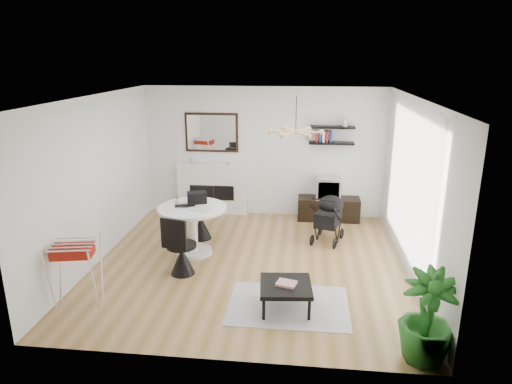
# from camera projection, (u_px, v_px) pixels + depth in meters

# --- Properties ---
(floor) EXTENTS (5.00, 5.00, 0.00)m
(floor) POSITION_uv_depth(u_px,v_px,m) (249.00, 263.00, 7.52)
(floor) COLOR olive
(floor) RESTS_ON ground
(ceiling) EXTENTS (5.00, 5.00, 0.00)m
(ceiling) POSITION_uv_depth(u_px,v_px,m) (249.00, 97.00, 6.74)
(ceiling) COLOR white
(ceiling) RESTS_ON wall_back
(wall_back) EXTENTS (5.00, 0.00, 5.00)m
(wall_back) POSITION_uv_depth(u_px,v_px,m) (264.00, 152.00, 9.51)
(wall_back) COLOR white
(wall_back) RESTS_ON floor
(wall_left) EXTENTS (0.00, 5.00, 5.00)m
(wall_left) POSITION_uv_depth(u_px,v_px,m) (96.00, 180.00, 7.40)
(wall_left) COLOR white
(wall_left) RESTS_ON floor
(wall_right) EXTENTS (0.00, 5.00, 5.00)m
(wall_right) POSITION_uv_depth(u_px,v_px,m) (413.00, 190.00, 6.87)
(wall_right) COLOR white
(wall_right) RESTS_ON floor
(sheer_curtain) EXTENTS (0.04, 3.60, 2.60)m
(sheer_curtain) POSITION_uv_depth(u_px,v_px,m) (404.00, 186.00, 7.07)
(sheer_curtain) COLOR white
(sheer_curtain) RESTS_ON wall_right
(fireplace) EXTENTS (1.50, 0.17, 2.16)m
(fireplace) POSITION_uv_depth(u_px,v_px,m) (212.00, 182.00, 9.75)
(fireplace) COLOR white
(fireplace) RESTS_ON floor
(shelf_lower) EXTENTS (0.90, 0.25, 0.04)m
(shelf_lower) POSITION_uv_depth(u_px,v_px,m) (331.00, 143.00, 9.17)
(shelf_lower) COLOR black
(shelf_lower) RESTS_ON wall_back
(shelf_upper) EXTENTS (0.90, 0.25, 0.04)m
(shelf_upper) POSITION_uv_depth(u_px,v_px,m) (332.00, 127.00, 9.08)
(shelf_upper) COLOR black
(shelf_upper) RESTS_ON wall_back
(pendant_lamp) EXTENTS (0.90, 0.90, 0.10)m
(pendant_lamp) POSITION_uv_depth(u_px,v_px,m) (296.00, 132.00, 7.11)
(pendant_lamp) COLOR tan
(pendant_lamp) RESTS_ON ceiling
(tv_console) EXTENTS (1.26, 0.44, 0.47)m
(tv_console) POSITION_uv_depth(u_px,v_px,m) (328.00, 209.00, 9.47)
(tv_console) COLOR black
(tv_console) RESTS_ON floor
(crt_tv) EXTENTS (0.50, 0.43, 0.43)m
(crt_tv) POSITION_uv_depth(u_px,v_px,m) (328.00, 188.00, 9.34)
(crt_tv) COLOR #B2B3B5
(crt_tv) RESTS_ON tv_console
(dining_table) EXTENTS (1.16, 1.16, 0.85)m
(dining_table) POSITION_uv_depth(u_px,v_px,m) (193.00, 223.00, 7.75)
(dining_table) COLOR white
(dining_table) RESTS_ON floor
(laptop) EXTENTS (0.39, 0.32, 0.03)m
(laptop) POSITION_uv_depth(u_px,v_px,m) (185.00, 207.00, 7.64)
(laptop) COLOR black
(laptop) RESTS_ON dining_table
(black_bag) EXTENTS (0.37, 0.29, 0.20)m
(black_bag) POSITION_uv_depth(u_px,v_px,m) (197.00, 198.00, 7.84)
(black_bag) COLOR black
(black_bag) RESTS_ON dining_table
(newspaper) EXTENTS (0.40, 0.35, 0.01)m
(newspaper) POSITION_uv_depth(u_px,v_px,m) (200.00, 209.00, 7.56)
(newspaper) COLOR silver
(newspaper) RESTS_ON dining_table
(drinking_glass) EXTENTS (0.06, 0.06, 0.10)m
(drinking_glass) POSITION_uv_depth(u_px,v_px,m) (177.00, 200.00, 7.84)
(drinking_glass) COLOR white
(drinking_glass) RESTS_ON dining_table
(chair_far) EXTENTS (0.46, 0.46, 0.97)m
(chair_far) POSITION_uv_depth(u_px,v_px,m) (201.00, 222.00, 8.49)
(chair_far) COLOR black
(chair_far) RESTS_ON floor
(chair_near) EXTENTS (0.49, 0.51, 0.98)m
(chair_near) POSITION_uv_depth(u_px,v_px,m) (181.00, 256.00, 7.08)
(chair_near) COLOR black
(chair_near) RESTS_ON floor
(drying_rack) EXTENTS (0.70, 0.67, 0.90)m
(drying_rack) POSITION_uv_depth(u_px,v_px,m) (76.00, 272.00, 6.18)
(drying_rack) COLOR white
(drying_rack) RESTS_ON floor
(stroller) EXTENTS (0.66, 0.84, 0.93)m
(stroller) POSITION_uv_depth(u_px,v_px,m) (329.00, 220.00, 8.35)
(stroller) COLOR black
(stroller) RESTS_ON floor
(rug) EXTENTS (1.64, 1.18, 0.01)m
(rug) POSITION_uv_depth(u_px,v_px,m) (288.00, 305.00, 6.26)
(rug) COLOR #A8A8A8
(rug) RESTS_ON floor
(coffee_table) EXTENTS (0.74, 0.74, 0.35)m
(coffee_table) POSITION_uv_depth(u_px,v_px,m) (286.00, 287.00, 6.10)
(coffee_table) COLOR black
(coffee_table) RESTS_ON rug
(magazines) EXTENTS (0.30, 0.26, 0.04)m
(magazines) POSITION_uv_depth(u_px,v_px,m) (286.00, 284.00, 6.07)
(magazines) COLOR #BC402F
(magazines) RESTS_ON coffee_table
(potted_plant) EXTENTS (0.70, 0.70, 1.08)m
(potted_plant) POSITION_uv_depth(u_px,v_px,m) (427.00, 317.00, 5.00)
(potted_plant) COLOR #1E5F1B
(potted_plant) RESTS_ON floor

